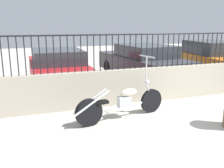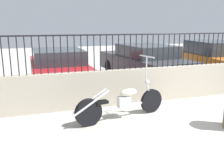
{
  "view_description": "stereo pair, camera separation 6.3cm",
  "coord_description": "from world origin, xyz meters",
  "px_view_note": "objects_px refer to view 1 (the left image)",
  "views": [
    {
      "loc": [
        -4.06,
        -3.42,
        2.09
      ],
      "look_at": [
        -2.18,
        2.02,
        0.7
      ],
      "focal_mm": 40.0,
      "sensor_mm": 36.0,
      "label": 1
    },
    {
      "loc": [
        -4.0,
        -3.44,
        2.09
      ],
      "look_at": [
        -2.18,
        2.02,
        0.7
      ],
      "focal_mm": 40.0,
      "sensor_mm": 36.0,
      "label": 2
    }
  ],
  "objects_px": {
    "car_dark_grey": "(143,62)",
    "car_orange": "(209,58)",
    "motorcycle_white": "(118,104)",
    "car_red": "(57,68)"
  },
  "relations": [
    {
      "from": "car_red",
      "to": "car_dark_grey",
      "type": "bearing_deg",
      "value": -89.32
    },
    {
      "from": "motorcycle_white",
      "to": "car_red",
      "type": "distance_m",
      "value": 3.55
    },
    {
      "from": "car_red",
      "to": "car_dark_grey",
      "type": "height_order",
      "value": "car_dark_grey"
    },
    {
      "from": "motorcycle_white",
      "to": "car_red",
      "type": "xyz_separation_m",
      "value": [
        -0.89,
        3.43,
        0.29
      ]
    },
    {
      "from": "car_orange",
      "to": "motorcycle_white",
      "type": "bearing_deg",
      "value": 128.76
    },
    {
      "from": "motorcycle_white",
      "to": "car_red",
      "type": "bearing_deg",
      "value": 93.62
    },
    {
      "from": "car_red",
      "to": "car_orange",
      "type": "bearing_deg",
      "value": -89.48
    },
    {
      "from": "motorcycle_white",
      "to": "car_orange",
      "type": "relative_size",
      "value": 0.51
    },
    {
      "from": "motorcycle_white",
      "to": "car_red",
      "type": "height_order",
      "value": "motorcycle_white"
    },
    {
      "from": "car_dark_grey",
      "to": "car_orange",
      "type": "relative_size",
      "value": 1.02
    }
  ]
}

